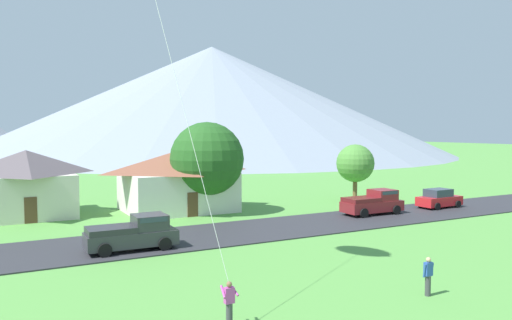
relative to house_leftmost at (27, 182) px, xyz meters
The scene contains 10 objects.
road_strip 16.43m from the house_leftmost, 60.15° to the right, with size 160.00×7.25×0.08m, color #2D2D33.
mountain_far_east_ridge 103.11m from the house_leftmost, 58.19° to the left, with size 131.15×131.15×30.17m, color gray.
house_leftmost is the anchor object (origin of this frame).
house_left_center 12.20m from the house_leftmost, 15.07° to the right, with size 9.60×7.72×5.23m.
tree_left_of_center 14.77m from the house_leftmost, 23.40° to the right, with size 6.20×6.20×7.72m.
tree_center 29.95m from the house_leftmost, 10.92° to the right, with size 3.76×3.76×5.59m.
parked_car_red_west_end 35.39m from the house_leftmost, 21.91° to the right, with size 4.25×2.18×1.68m.
pickup_truck_maroon_west_side 28.49m from the house_leftmost, 27.30° to the right, with size 5.23×2.39×1.99m.
pickup_truck_charcoal_east_side 16.53m from the house_leftmost, 73.63° to the right, with size 5.24×2.40×1.99m.
watcher_person 32.66m from the house_leftmost, 65.24° to the right, with size 0.56×0.24×1.68m.
Camera 1 is at (-10.87, -2.80, 7.16)m, focal length 35.20 mm.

